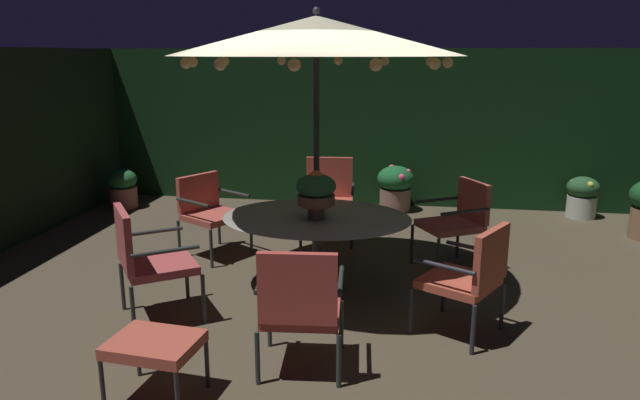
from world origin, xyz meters
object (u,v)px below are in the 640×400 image
Objects in this scene: patio_chair_northeast at (329,194)px; potted_plant_back_left at (582,196)px; patio_chair_north at (458,218)px; potted_plant_right_near at (123,188)px; patio_chair_southeast at (146,256)px; ottoman_footrest at (154,346)px; potted_plant_front_corner at (395,186)px; patio_umbrella at (316,36)px; patio_dining_table at (317,226)px; centerpiece_planter at (316,191)px; patio_chair_south at (300,303)px; patio_chair_east at (209,208)px; patio_chair_southwest at (471,273)px.

patio_chair_northeast is 3.81m from potted_plant_back_left.
potted_plant_right_near is at bearing 159.27° from patio_chair_north.
patio_chair_southeast is 1.31m from ottoman_footrest.
potted_plant_front_corner is at bearing 62.33° from patio_chair_northeast.
patio_umbrella is 4.02× the size of potted_plant_front_corner.
patio_chair_southeast reaches higher than potted_plant_right_near.
patio_chair_north is at bearing 32.37° from patio_chair_southeast.
patio_umbrella is 4.56× the size of potted_plant_right_near.
patio_chair_southeast is at bearing -144.92° from patio_dining_table.
ottoman_footrest is (-0.65, -3.75, -0.19)m from patio_chair_northeast.
patio_chair_south is (0.14, -1.54, -0.47)m from centerpiece_planter.
centerpiece_planter reaches higher than patio_chair_south.
centerpiece_planter is 0.76× the size of ottoman_footrest.
ottoman_footrest is (-0.77, -2.11, -2.07)m from patio_umbrella.
patio_chair_southeast is at bearing 155.18° from patio_chair_south.
potted_plant_front_corner is at bearing 83.75° from patio_chair_south.
patio_chair_east is 1.56× the size of potted_plant_right_near.
ottoman_footrest is 5.46m from potted_plant_front_corner.
potted_plant_front_corner is 1.14× the size of potted_plant_back_left.
patio_chair_southwest is (1.27, 0.82, -0.01)m from patio_chair_south.
patio_chair_northeast is 1.50× the size of potted_plant_front_corner.
potted_plant_right_near is at bearing 119.29° from ottoman_footrest.
patio_chair_east is 1.38× the size of potted_plant_front_corner.
patio_chair_northeast is 1.71× the size of potted_plant_right_near.
potted_plant_front_corner is (0.68, 3.16, -2.09)m from patio_umbrella.
patio_dining_table is 1.65m from patio_chair_northeast.
potted_plant_right_near is at bearing -172.90° from potted_plant_front_corner.
ottoman_footrest is at bearing -126.90° from patio_chair_north.
patio_chair_southeast is 1.72× the size of potted_plant_right_near.
patio_chair_east is 1.57× the size of potted_plant_back_left.
patio_chair_southwest reaches higher than potted_plant_right_near.
patio_umbrella reaches higher than patio_chair_northeast.
ottoman_footrest is 1.06× the size of potted_plant_back_left.
patio_chair_south is (1.50, -0.69, -0.03)m from patio_chair_southeast.
patio_dining_table is at bearing -30.34° from patio_chair_east.
patio_dining_table is 2.75× the size of potted_plant_front_corner.
patio_chair_south is 1.04m from ottoman_footrest.
patio_umbrella is 1.43m from centerpiece_planter.
patio_umbrella is 2.92× the size of patio_chair_east.
patio_chair_southeast reaches higher than patio_chair_east.
patio_chair_north is 2.76m from patio_chair_south.
patio_chair_north reaches higher than potted_plant_right_near.
patio_chair_north is at bearing -128.77° from potted_plant_back_left.
patio_chair_southeast reaches higher than ottoman_footrest.
patio_umbrella reaches higher than patio_chair_southwest.
potted_plant_front_corner is at bearing 63.77° from patio_chair_southeast.
patio_chair_south is (0.15, -1.64, -1.90)m from patio_umbrella.
patio_chair_east is (-1.41, 0.83, -0.09)m from patio_dining_table.
patio_chair_southwest is at bearing -30.16° from patio_chair_east.
patio_dining_table reaches higher than potted_plant_right_near.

